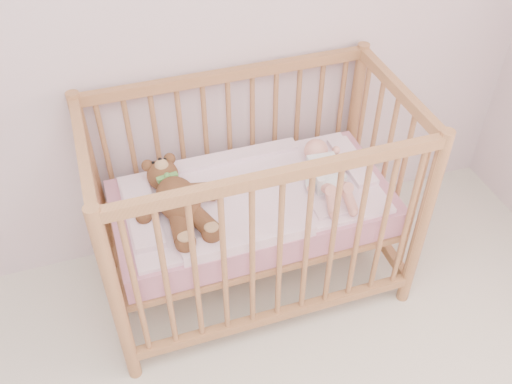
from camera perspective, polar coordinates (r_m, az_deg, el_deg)
name	(u,v)px	position (r m, az deg, el deg)	size (l,w,h in m)	color
crib	(252,205)	(2.53, -0.35, -1.28)	(1.36, 0.76, 1.00)	#B4804C
mattress	(253,207)	(2.55, -0.35, -1.52)	(1.22, 0.62, 0.13)	#C37986
blanket	(252,195)	(2.49, -0.36, -0.28)	(1.10, 0.58, 0.06)	#F2A6C6
baby	(326,169)	(2.53, 7.03, 2.29)	(0.24, 0.50, 0.12)	white
teddy_bear	(178,200)	(2.37, -7.79, -0.76)	(0.39, 0.55, 0.15)	brown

